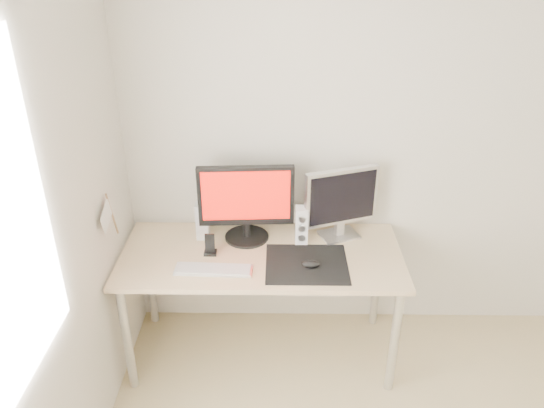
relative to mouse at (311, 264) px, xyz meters
name	(u,v)px	position (x,y,z in m)	size (l,w,h in m)	color
wall_back	(422,145)	(0.66, 0.51, 0.50)	(3.50, 3.50, 0.00)	silver
mousepad	(307,264)	(-0.02, 0.03, -0.02)	(0.45, 0.40, 0.00)	black
mouse	(311,264)	(0.00, 0.00, 0.00)	(0.10, 0.06, 0.04)	black
desk	(261,265)	(-0.27, 0.14, -0.10)	(1.60, 0.70, 0.73)	#D1B587
main_monitor	(246,201)	(-0.36, 0.30, 0.23)	(0.55, 0.27, 0.47)	black
second_monitor	(341,200)	(0.19, 0.33, 0.22)	(0.44, 0.23, 0.43)	silver
speaker_left	(202,221)	(-0.62, 0.31, 0.09)	(0.07, 0.09, 0.23)	silver
speaker_right	(302,225)	(-0.04, 0.26, 0.09)	(0.07, 0.09, 0.23)	white
keyboard	(214,269)	(-0.53, -0.04, -0.01)	(0.42, 0.14, 0.02)	silver
phone_dock	(210,248)	(-0.56, 0.13, 0.02)	(0.07, 0.06, 0.13)	black
pennant	(108,215)	(-1.06, -0.01, 0.30)	(0.01, 0.23, 0.29)	#A57F54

